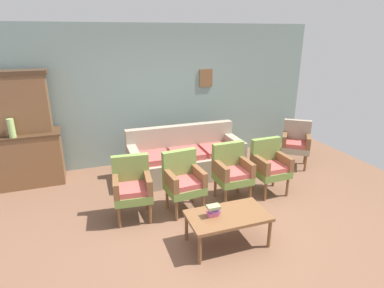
% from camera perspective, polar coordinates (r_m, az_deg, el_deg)
% --- Properties ---
extents(ground_plane, '(7.68, 7.68, 0.00)m').
position_cam_1_polar(ground_plane, '(4.55, 3.84, -14.28)').
color(ground_plane, brown).
extents(wall_back_with_decor, '(6.40, 0.09, 2.70)m').
position_cam_1_polar(wall_back_with_decor, '(6.39, -5.25, 8.83)').
color(wall_back_with_decor, gray).
rests_on(wall_back_with_decor, ground).
extents(side_cabinet, '(1.16, 0.55, 0.93)m').
position_cam_1_polar(side_cabinet, '(6.15, -27.44, -2.36)').
color(side_cabinet, brown).
rests_on(side_cabinet, ground).
extents(cabinet_upper_hutch, '(0.99, 0.38, 1.03)m').
position_cam_1_polar(cabinet_upper_hutch, '(5.97, -28.82, 6.72)').
color(cabinet_upper_hutch, brown).
rests_on(cabinet_upper_hutch, side_cabinet).
extents(vase_on_cabinet, '(0.11, 0.11, 0.31)m').
position_cam_1_polar(vase_on_cabinet, '(5.82, -29.88, 2.50)').
color(vase_on_cabinet, '#A3C66F').
rests_on(vase_on_cabinet, side_cabinet).
extents(floral_couch, '(2.06, 0.81, 0.90)m').
position_cam_1_polar(floral_couch, '(5.81, -1.22, -2.76)').
color(floral_couch, gray).
rests_on(floral_couch, ground).
extents(armchair_near_cabinet, '(0.56, 0.53, 0.90)m').
position_cam_1_polar(armchair_near_cabinet, '(4.55, -10.78, -7.38)').
color(armchair_near_cabinet, olive).
rests_on(armchair_near_cabinet, ground).
extents(armchair_by_doorway, '(0.56, 0.53, 0.90)m').
position_cam_1_polar(armchair_by_doorway, '(4.65, -1.58, -6.40)').
color(armchair_by_doorway, olive).
rests_on(armchair_by_doorway, ground).
extents(armchair_near_couch_end, '(0.53, 0.50, 0.90)m').
position_cam_1_polar(armchair_near_couch_end, '(4.99, 7.20, -4.66)').
color(armchair_near_couch_end, olive).
rests_on(armchair_near_couch_end, ground).
extents(armchair_row_middle, '(0.53, 0.50, 0.90)m').
position_cam_1_polar(armchair_row_middle, '(5.31, 13.87, -3.57)').
color(armchair_row_middle, olive).
rests_on(armchair_row_middle, ground).
extents(wingback_chair_by_fireplace, '(0.71, 0.70, 0.90)m').
position_cam_1_polar(wingback_chair_by_fireplace, '(6.53, 18.29, 0.41)').
color(wingback_chair_by_fireplace, gray).
rests_on(wingback_chair_by_fireplace, ground).
extents(coffee_table, '(1.00, 0.56, 0.42)m').
position_cam_1_polar(coffee_table, '(4.02, 6.49, -13.06)').
color(coffee_table, brown).
rests_on(coffee_table, ground).
extents(book_stack_on_table, '(0.17, 0.12, 0.15)m').
position_cam_1_polar(book_stack_on_table, '(3.91, 3.94, -11.83)').
color(book_stack_on_table, pink).
rests_on(book_stack_on_table, coffee_table).
extents(floor_vase_by_wall, '(0.20, 0.20, 0.64)m').
position_cam_1_polar(floor_vase_by_wall, '(7.45, 17.72, 1.36)').
color(floor_vase_by_wall, '#647253').
rests_on(floor_vase_by_wall, ground).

